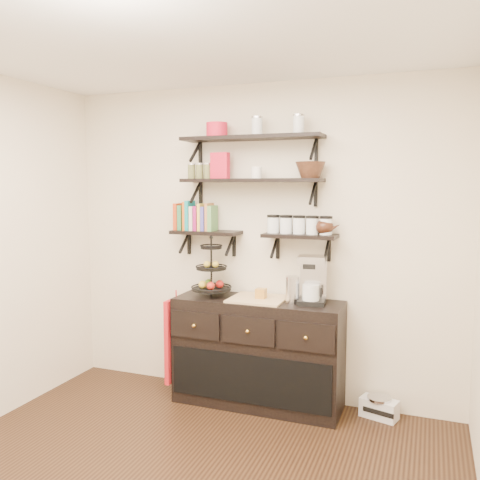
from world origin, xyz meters
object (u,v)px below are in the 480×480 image
(coffee_maker, at_px, (312,281))
(fruit_stand, at_px, (212,276))
(radio, at_px, (379,407))
(sideboard, at_px, (258,352))

(coffee_maker, bearing_deg, fruit_stand, 174.11)
(fruit_stand, height_order, radio, fruit_stand)
(sideboard, xyz_separation_m, coffee_maker, (0.45, 0.03, 0.63))
(fruit_stand, relative_size, radio, 1.57)
(sideboard, relative_size, fruit_stand, 2.83)
(fruit_stand, height_order, coffee_maker, fruit_stand)
(fruit_stand, distance_m, coffee_maker, 0.87)
(coffee_maker, relative_size, radio, 1.23)
(coffee_maker, height_order, radio, coffee_maker)
(sideboard, height_order, coffee_maker, coffee_maker)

